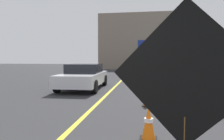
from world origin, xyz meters
The scene contains 11 objects.
lane_center_stripe centered at (0.00, 6.00, 0.00)m, with size 0.14×36.00×0.01m, color yellow.
roadwork_sign centered at (2.16, 1.81, 1.47)m, with size 1.60×0.37×2.33m.
arrow_board_trailer centered at (2.19, 14.45, 0.48)m, with size 1.60×1.87×2.70m.
box_truck centered at (2.53, 19.63, 1.74)m, with size 2.82×7.39×3.17m.
pickup_car centered at (-1.62, 10.51, 0.70)m, with size 2.21×4.54×1.38m.
highway_guide_sign centered at (4.42, 26.61, 3.42)m, with size 2.78×0.34×5.00m.
far_building_block centered at (0.98, 34.30, 4.33)m, with size 12.81×7.06×8.66m, color gray.
traffic_cone_near_sign centered at (1.82, 3.72, 0.36)m, with size 0.36×0.36×0.74m.
traffic_cone_mid_lane centered at (1.83, 6.75, 0.34)m, with size 0.36×0.36×0.70m.
traffic_cone_far_lane centered at (1.95, 9.36, 0.37)m, with size 0.36×0.36×0.76m.
traffic_cone_curbside centered at (2.05, 12.05, 0.36)m, with size 0.36×0.36×0.73m.
Camera 1 is at (1.72, -0.48, 1.68)m, focal length 32.77 mm.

